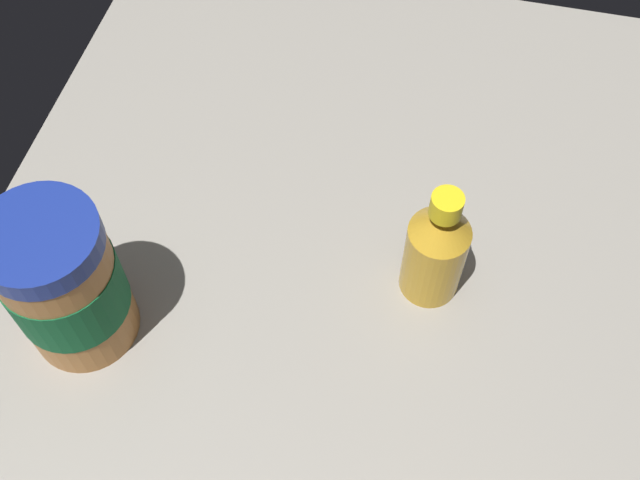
{
  "coord_description": "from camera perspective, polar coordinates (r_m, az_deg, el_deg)",
  "views": [
    {
      "loc": [
        34.42,
        9.36,
        61.96
      ],
      "look_at": [
        -0.85,
        1.17,
        5.4
      ],
      "focal_mm": 42.73,
      "sensor_mm": 36.0,
      "label": 1
    }
  ],
  "objects": [
    {
      "name": "honey_bottle",
      "position": [
        0.67,
        8.69,
        -0.64
      ],
      "size": [
        5.47,
        5.47,
        13.48
      ],
      "color": "gold",
      "rests_on": "ground_plane"
    },
    {
      "name": "peanut_butter_jar",
      "position": [
        0.66,
        -18.59,
        -3.14
      ],
      "size": [
        9.52,
        9.52,
        15.34
      ],
      "color": "#B27238",
      "rests_on": "ground_plane"
    },
    {
      "name": "ground_plane",
      "position": [
        0.73,
        -1.05,
        -3.35
      ],
      "size": [
        86.75,
        63.75,
        3.21
      ],
      "primitive_type": "cube",
      "color": "gray"
    }
  ]
}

